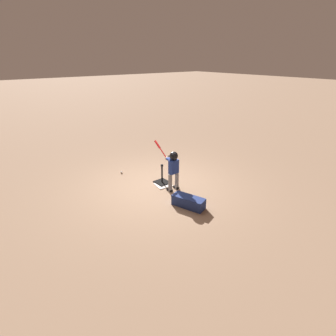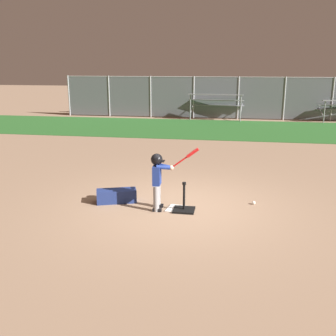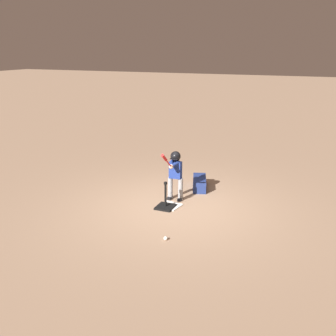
# 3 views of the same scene
# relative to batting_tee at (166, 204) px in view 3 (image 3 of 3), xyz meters

# --- Properties ---
(ground_plane) EXTENTS (90.00, 90.00, 0.00)m
(ground_plane) POSITION_rel_batting_tee_xyz_m (-0.09, 0.21, -0.08)
(ground_plane) COLOR #93755B
(home_plate) EXTENTS (0.50, 0.50, 0.02)m
(home_plate) POSITION_rel_batting_tee_xyz_m (-0.13, 0.06, -0.07)
(home_plate) COLOR white
(home_plate) RESTS_ON ground_plane
(batting_tee) EXTENTS (0.43, 0.39, 0.61)m
(batting_tee) POSITION_rel_batting_tee_xyz_m (0.00, 0.00, 0.00)
(batting_tee) COLOR black
(batting_tee) RESTS_ON ground_plane
(batter_child) EXTENTS (0.96, 0.37, 1.31)m
(batter_child) POSITION_rel_batting_tee_xyz_m (-0.52, 0.01, 0.67)
(batter_child) COLOR gray
(batter_child) RESTS_ON ground_plane
(baseball) EXTENTS (0.07, 0.07, 0.07)m
(baseball) POSITION_rel_batting_tee_xyz_m (1.41, 0.62, -0.04)
(baseball) COLOR white
(baseball) RESTS_ON ground_plane
(equipment_bag) EXTENTS (0.90, 0.58, 0.28)m
(equipment_bag) POSITION_rel_batting_tee_xyz_m (-1.50, 0.28, 0.06)
(equipment_bag) COLOR navy
(equipment_bag) RESTS_ON ground_plane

